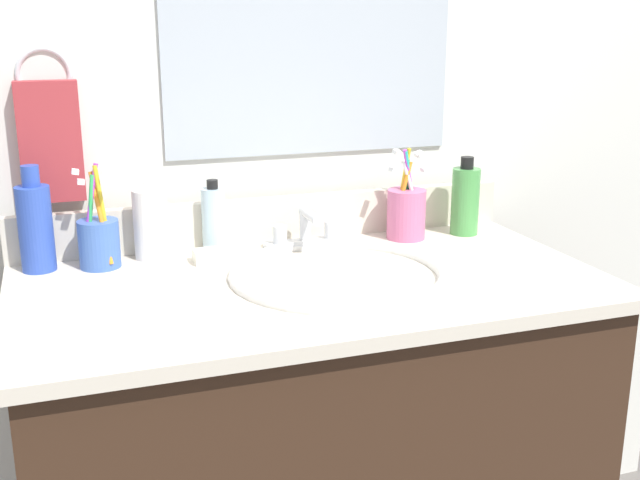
{
  "coord_description": "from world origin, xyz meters",
  "views": [
    {
      "loc": [
        -0.4,
        -1.22,
        1.21
      ],
      "look_at": [
        0.02,
        0.0,
        0.85
      ],
      "focal_mm": 43.73,
      "sensor_mm": 36.0,
      "label": 1
    }
  ],
  "objects": [
    {
      "name": "cup_pink",
      "position": [
        0.27,
        0.19,
        0.83
      ],
      "size": [
        0.08,
        0.08,
        0.19
      ],
      "color": "#D16693",
      "rests_on": "countertop"
    },
    {
      "name": "countertop",
      "position": [
        0.0,
        0.0,
        0.77
      ],
      "size": [
        1.02,
        0.55,
        0.02
      ],
      "primitive_type": "cube",
      "color": "beige",
      "rests_on": "vanity_cabinet"
    },
    {
      "name": "backsplash",
      "position": [
        0.0,
        0.26,
        0.82
      ],
      "size": [
        1.02,
        0.02,
        0.09
      ],
      "primitive_type": "cube",
      "color": "beige",
      "rests_on": "countertop"
    },
    {
      "name": "bottle_toner_green",
      "position": [
        0.4,
        0.18,
        0.85
      ],
      "size": [
        0.06,
        0.06,
        0.16
      ],
      "color": "#4C9E4C",
      "rests_on": "countertop"
    },
    {
      "name": "faucet",
      "position": [
        0.05,
        0.19,
        0.81
      ],
      "size": [
        0.16,
        0.1,
        0.08
      ],
      "color": "silver",
      "rests_on": "countertop"
    },
    {
      "name": "mirror_panel",
      "position": [
        0.1,
        0.3,
        1.23
      ],
      "size": [
        0.6,
        0.01,
        0.56
      ],
      "primitive_type": "cube",
      "color": "#B2BCC6"
    },
    {
      "name": "soap_bar",
      "position": [
        -0.14,
        0.16,
        0.79
      ],
      "size": [
        0.06,
        0.04,
        0.02
      ],
      "primitive_type": "cube",
      "color": "white",
      "rests_on": "countertop"
    },
    {
      "name": "back_wall",
      "position": [
        0.0,
        0.32,
        0.65
      ],
      "size": [
        2.12,
        0.04,
        1.3
      ],
      "primitive_type": "cube",
      "color": "silver",
      "rests_on": "ground_plane"
    },
    {
      "name": "towel_ring",
      "position": [
        -0.41,
        0.3,
        1.12
      ],
      "size": [
        0.1,
        0.01,
        0.1
      ],
      "primitive_type": "torus",
      "rotation": [
        1.57,
        0.0,
        0.0
      ],
      "color": "silver"
    },
    {
      "name": "hand_towel",
      "position": [
        -0.41,
        0.28,
        1.0
      ],
      "size": [
        0.11,
        0.04,
        0.22
      ],
      "primitive_type": "cube",
      "color": "#A53338"
    },
    {
      "name": "bottle_lotion_white",
      "position": [
        -0.24,
        0.22,
        0.85
      ],
      "size": [
        0.06,
        0.06,
        0.16
      ],
      "color": "white",
      "rests_on": "countertop"
    },
    {
      "name": "bottle_shampoo_blue",
      "position": [
        -0.45,
        0.21,
        0.86
      ],
      "size": [
        0.06,
        0.06,
        0.19
      ],
      "color": "#2D4CB2",
      "rests_on": "countertop"
    },
    {
      "name": "sink_basin",
      "position": [
        0.05,
        -0.0,
        0.75
      ],
      "size": [
        0.39,
        0.39,
        0.11
      ],
      "color": "white",
      "rests_on": "countertop"
    },
    {
      "name": "cup_blue_plastic",
      "position": [
        -0.34,
        0.19,
        0.83
      ],
      "size": [
        0.07,
        0.08,
        0.19
      ],
      "color": "#3F66B7",
      "rests_on": "countertop"
    },
    {
      "name": "bottle_gel_clear",
      "position": [
        -0.12,
        0.23,
        0.84
      ],
      "size": [
        0.05,
        0.05,
        0.14
      ],
      "color": "silver",
      "rests_on": "countertop"
    }
  ]
}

